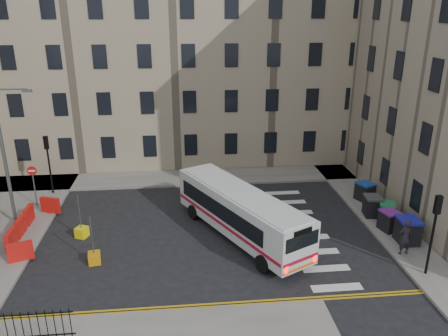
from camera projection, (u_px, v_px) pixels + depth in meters
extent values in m
plane|color=black|center=(236.00, 231.00, 25.55)|extent=(120.00, 120.00, 0.00)
cube|color=slate|center=(143.00, 180.00, 32.99)|extent=(36.00, 3.20, 0.15)
cube|color=slate|center=(357.00, 196.00, 30.11)|extent=(2.40, 26.00, 0.15)
cube|color=gray|center=(131.00, 62.00, 36.62)|extent=(38.00, 10.50, 16.00)
cylinder|color=black|center=(431.00, 244.00, 20.62)|extent=(0.12, 0.12, 3.20)
cube|color=black|center=(438.00, 205.00, 19.92)|extent=(0.28, 0.22, 0.90)
cylinder|color=black|center=(50.00, 171.00, 29.88)|extent=(0.12, 0.12, 3.20)
cube|color=black|center=(46.00, 143.00, 29.18)|extent=(0.28, 0.22, 0.90)
cylinder|color=#595B5E|center=(5.00, 160.00, 24.76)|extent=(0.20, 0.20, 8.00)
cylinder|color=#595B5E|center=(35.00, 188.00, 28.10)|extent=(0.08, 0.08, 2.40)
cube|color=red|center=(31.00, 166.00, 27.58)|extent=(0.60, 0.04, 0.60)
cube|color=red|center=(11.00, 240.00, 23.23)|extent=(0.25, 1.25, 1.00)
cube|color=red|center=(20.00, 227.00, 24.63)|extent=(0.25, 1.25, 1.00)
cube|color=red|center=(29.00, 215.00, 26.03)|extent=(0.25, 1.25, 1.00)
cube|color=red|center=(50.00, 205.00, 27.33)|extent=(1.26, 0.66, 1.00)
cube|color=red|center=(20.00, 252.00, 22.10)|extent=(1.26, 0.66, 1.00)
cube|color=silver|center=(240.00, 211.00, 24.37)|extent=(6.62, 9.95, 2.28)
cube|color=black|center=(218.00, 210.00, 24.08)|extent=(3.73, 7.15, 0.91)
cube|color=black|center=(252.00, 201.00, 25.26)|extent=(3.73, 7.15, 0.91)
cube|color=black|center=(196.00, 180.00, 28.24)|extent=(1.81, 0.97, 1.00)
cube|color=black|center=(302.00, 241.00, 20.26)|extent=(1.81, 0.97, 0.73)
cube|color=#A20D25|center=(223.00, 225.00, 23.96)|extent=(4.55, 8.76, 0.16)
cube|color=#A20D25|center=(256.00, 215.00, 25.15)|extent=(4.55, 8.76, 0.16)
cube|color=#FF0C0C|center=(286.00, 270.00, 20.21)|extent=(0.20, 0.14, 0.36)
cube|color=#FF0C0C|center=(315.00, 259.00, 21.15)|extent=(0.20, 0.14, 0.36)
cylinder|color=black|center=(193.00, 212.00, 26.83)|extent=(0.64, 0.93, 0.91)
cylinder|color=black|center=(224.00, 204.00, 28.00)|extent=(0.64, 0.93, 0.91)
cylinder|color=black|center=(262.00, 264.00, 21.38)|extent=(0.64, 0.93, 0.91)
cylinder|color=black|center=(297.00, 251.00, 22.55)|extent=(0.64, 0.93, 0.91)
cube|color=black|center=(407.00, 232.00, 23.78)|extent=(1.11, 1.27, 1.27)
cube|color=navy|center=(409.00, 220.00, 23.54)|extent=(1.17, 1.32, 0.13)
cube|color=black|center=(389.00, 221.00, 25.14)|extent=(1.13, 1.23, 1.08)
cube|color=#6B2280|center=(391.00, 212.00, 24.93)|extent=(1.19, 1.29, 0.11)
cube|color=black|center=(387.00, 213.00, 26.23)|extent=(1.17, 1.24, 1.04)
cube|color=#1A7640|center=(388.00, 204.00, 26.03)|extent=(1.22, 1.30, 0.11)
cube|color=black|center=(372.00, 207.00, 26.92)|extent=(1.10, 1.23, 1.15)
cube|color=#39393C|center=(374.00, 197.00, 26.70)|extent=(1.16, 1.28, 0.12)
cube|color=black|center=(365.00, 192.00, 29.11)|extent=(1.25, 1.33, 1.11)
cube|color=navy|center=(366.00, 184.00, 28.90)|extent=(1.31, 1.39, 0.12)
imported|color=black|center=(405.00, 237.00, 22.53)|extent=(0.74, 0.52, 1.93)
cube|color=yellow|center=(82.00, 232.00, 24.74)|extent=(0.80, 0.80, 0.60)
cube|color=#C7810B|center=(95.00, 258.00, 22.18)|extent=(0.69, 0.69, 0.60)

